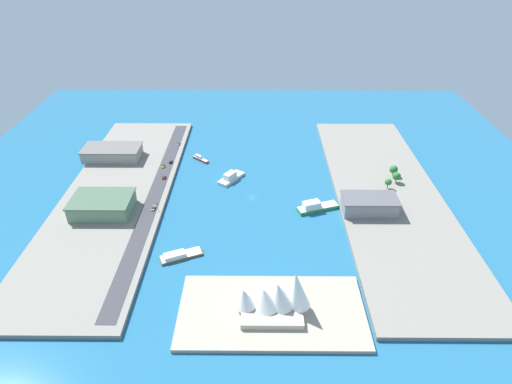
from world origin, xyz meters
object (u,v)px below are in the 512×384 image
object	(u,v)px
ferry_green_doubledeck	(316,207)
pickup_red	(164,177)
ferry_white_commuter	(231,177)
terminal_long_green	(102,205)
opera_landmark	(275,298)
traffic_light_waterfront	(158,206)
suv_black	(171,162)
warehouse_low_gray	(369,204)
sedan_silver	(153,208)
carpark_squat_concrete	(112,153)
barge_flat_brown	(179,255)
taxi_yellow_cab	(163,166)
tugboat_red	(201,159)
van_white	(179,143)

from	to	relation	value
ferry_green_doubledeck	pickup_red	size ratio (longest dim) A/B	6.42
ferry_white_commuter	terminal_long_green	xyz separation A→B (m)	(78.51, 44.71, 5.51)
terminal_long_green	opera_landmark	bearing A→B (deg)	142.51
ferry_green_doubledeck	traffic_light_waterfront	xyz separation A→B (m)	(100.63, 6.85, 4.53)
suv_black	pickup_red	distance (m)	23.58
warehouse_low_gray	sedan_silver	size ratio (longest dim) A/B	7.01
terminal_long_green	carpark_squat_concrete	world-z (taller)	terminal_long_green
carpark_squat_concrete	pickup_red	bearing A→B (deg)	145.31
barge_flat_brown	suv_black	bearing A→B (deg)	-77.82
pickup_red	opera_landmark	size ratio (longest dim) A/B	0.12
terminal_long_green	warehouse_low_gray	size ratio (longest dim) A/B	1.08
ferry_green_doubledeck	warehouse_low_gray	xyz separation A→B (m)	(-32.88, 4.90, 5.23)
ferry_white_commuter	taxi_yellow_cab	bearing A→B (deg)	-15.37
terminal_long_green	tugboat_red	bearing A→B (deg)	-125.30
tugboat_red	van_white	xyz separation A→B (m)	(20.80, -23.80, 2.14)
barge_flat_brown	van_white	bearing A→B (deg)	-80.93
opera_landmark	van_white	bearing A→B (deg)	-67.63
ferry_white_commuter	sedan_silver	distance (m)	63.37
tugboat_red	suv_black	bearing A→B (deg)	23.15
taxi_yellow_cab	opera_landmark	bearing A→B (deg)	119.47
tugboat_red	ferry_white_commuter	bearing A→B (deg)	130.42
ferry_green_doubledeck	traffic_light_waterfront	size ratio (longest dim) A/B	4.48
carpark_squat_concrete	sedan_silver	size ratio (longest dim) A/B	8.83
sedan_silver	suv_black	distance (m)	62.93
traffic_light_waterfront	warehouse_low_gray	bearing A→B (deg)	-179.16
warehouse_low_gray	sedan_silver	world-z (taller)	warehouse_low_gray
traffic_light_waterfront	pickup_red	bearing A→B (deg)	-84.10
ferry_white_commuter	taxi_yellow_cab	xyz separation A→B (m)	(51.64, -14.20, 1.34)
warehouse_low_gray	ferry_white_commuter	bearing A→B (deg)	-25.57
carpark_squat_concrete	ferry_white_commuter	bearing A→B (deg)	162.86
warehouse_low_gray	van_white	world-z (taller)	warehouse_low_gray
terminal_long_green	warehouse_low_gray	distance (m)	168.49
ferry_white_commuter	carpark_squat_concrete	xyz separation A→B (m)	(93.53, -28.84, 5.06)
sedan_silver	suv_black	xyz separation A→B (m)	(-0.22, -62.93, 0.05)
barge_flat_brown	pickup_red	size ratio (longest dim) A/B	5.37
ferry_green_doubledeck	terminal_long_green	world-z (taller)	terminal_long_green
terminal_long_green	suv_black	world-z (taller)	terminal_long_green
tugboat_red	taxi_yellow_cab	size ratio (longest dim) A/B	2.96
pickup_red	van_white	bearing A→B (deg)	-91.54
warehouse_low_gray	suv_black	size ratio (longest dim) A/B	7.81
ferry_white_commuter	pickup_red	size ratio (longest dim) A/B	5.11
traffic_light_waterfront	barge_flat_brown	bearing A→B (deg)	115.40
suv_black	opera_landmark	xyz separation A→B (m)	(-74.82, 147.01, 6.45)
pickup_red	van_white	size ratio (longest dim) A/B	0.96
warehouse_low_gray	traffic_light_waterfront	world-z (taller)	warehouse_low_gray
carpark_squat_concrete	van_white	world-z (taller)	carpark_squat_concrete
ferry_green_doubledeck	sedan_silver	size ratio (longest dim) A/B	5.85
terminal_long_green	taxi_yellow_cab	size ratio (longest dim) A/B	8.05
terminal_long_green	suv_black	size ratio (longest dim) A/B	8.42
pickup_red	terminal_long_green	bearing A→B (deg)	53.90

